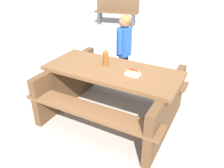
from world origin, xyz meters
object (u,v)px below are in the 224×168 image
soda_bottle (106,57)px  hotdog_tray (133,73)px  picnic_table (112,89)px  park_bench_mid (117,11)px  child_in_coat (124,42)px

soda_bottle → hotdog_tray: (0.39, -0.25, -0.08)m
picnic_table → park_bench_mid: park_bench_mid is taller
picnic_table → soda_bottle: bearing=132.8°
hotdog_tray → soda_bottle: bearing=147.5°
child_in_coat → park_bench_mid: (-0.78, 4.38, -0.36)m
picnic_table → park_bench_mid: size_ratio=1.40×
hotdog_tray → child_in_coat: 1.13m
soda_bottle → hotdog_tray: 0.47m
child_in_coat → park_bench_mid: size_ratio=0.82×
child_in_coat → park_bench_mid: child_in_coat is taller
soda_bottle → child_in_coat: bearing=80.0°
picnic_table → child_in_coat: (0.04, 0.97, 0.36)m
child_in_coat → picnic_table: bearing=-92.7°
hotdog_tray → child_in_coat: bearing=102.3°
park_bench_mid → picnic_table: bearing=-82.2°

